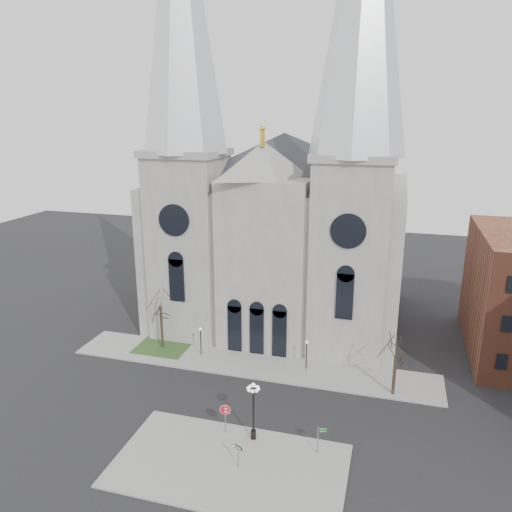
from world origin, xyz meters
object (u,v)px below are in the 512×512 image
(globe_lamp, at_px, (253,404))
(one_way_sign, at_px, (238,451))
(street_name_sign, at_px, (319,438))
(stop_sign, at_px, (225,413))

(globe_lamp, distance_m, one_way_sign, 4.12)
(globe_lamp, relative_size, street_name_sign, 2.19)
(globe_lamp, bearing_deg, one_way_sign, -92.37)
(stop_sign, xyz_separation_m, one_way_sign, (2.35, -3.76, -0.55))
(stop_sign, distance_m, one_way_sign, 4.46)
(stop_sign, bearing_deg, globe_lamp, 6.23)
(one_way_sign, height_order, street_name_sign, street_name_sign)
(stop_sign, bearing_deg, one_way_sign, -49.10)
(globe_lamp, relative_size, one_way_sign, 2.61)
(stop_sign, distance_m, street_name_sign, 8.06)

